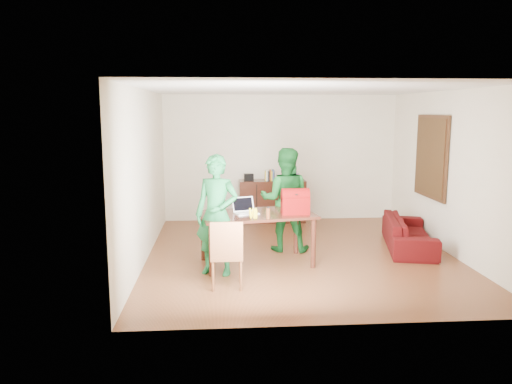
{
  "coord_description": "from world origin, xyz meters",
  "views": [
    {
      "loc": [
        -1.31,
        -7.93,
        2.37
      ],
      "look_at": [
        -0.75,
        -0.24,
        1.11
      ],
      "focal_mm": 35.0,
      "sensor_mm": 36.0,
      "label": 1
    }
  ],
  "objects": [
    {
      "name": "bottle",
      "position": [
        -0.61,
        -0.82,
        0.89
      ],
      "size": [
        0.07,
        0.07,
        0.17
      ],
      "primitive_type": "cylinder",
      "rotation": [
        0.0,
        0.0,
        -0.34
      ],
      "color": "#612F16",
      "rests_on": "table"
    },
    {
      "name": "room",
      "position": [
        0.01,
        0.13,
        1.31
      ],
      "size": [
        5.2,
        5.7,
        2.9
      ],
      "color": "#492812",
      "rests_on": "ground"
    },
    {
      "name": "chair",
      "position": [
        -1.23,
        -1.45,
        0.28
      ],
      "size": [
        0.43,
        0.41,
        0.94
      ],
      "rotation": [
        0.0,
        0.0,
        -0.01
      ],
      "color": "brown",
      "rests_on": "ground"
    },
    {
      "name": "sofa",
      "position": [
        1.95,
        0.27,
        0.27
      ],
      "size": [
        1.12,
        1.97,
        0.54
      ],
      "primitive_type": "imported",
      "rotation": [
        0.0,
        0.0,
        1.35
      ],
      "color": "#35070E",
      "rests_on": "ground"
    },
    {
      "name": "bananas",
      "position": [
        -0.83,
        -0.83,
        0.84
      ],
      "size": [
        0.2,
        0.16,
        0.06
      ],
      "primitive_type": null,
      "rotation": [
        0.0,
        0.0,
        0.42
      ],
      "color": "gold",
      "rests_on": "table"
    },
    {
      "name": "person_near",
      "position": [
        -1.36,
        -0.86,
        0.88
      ],
      "size": [
        0.74,
        0.61,
        1.76
      ],
      "primitive_type": "imported",
      "rotation": [
        0.0,
        0.0,
        -0.33
      ],
      "color": "#156230",
      "rests_on": "ground"
    },
    {
      "name": "laptop",
      "position": [
        -0.91,
        -0.47,
        0.85
      ],
      "size": [
        0.4,
        0.33,
        0.24
      ],
      "rotation": [
        0.0,
        0.0,
        0.3
      ],
      "color": "white",
      "rests_on": "table"
    },
    {
      "name": "red_bag",
      "position": [
        -0.17,
        -0.52,
        0.96
      ],
      "size": [
        0.42,
        0.24,
        0.31
      ],
      "primitive_type": "cube",
      "rotation": [
        0.0,
        0.0,
        0.01
      ],
      "color": "maroon",
      "rests_on": "table"
    },
    {
      "name": "table",
      "position": [
        -0.75,
        -0.44,
        0.7
      ],
      "size": [
        1.86,
        1.25,
        0.81
      ],
      "rotation": [
        0.0,
        0.0,
        0.18
      ],
      "color": "black",
      "rests_on": "ground"
    },
    {
      "name": "person_far",
      "position": [
        -0.21,
        0.31,
        0.88
      ],
      "size": [
        0.96,
        0.81,
        1.75
      ],
      "primitive_type": "imported",
      "rotation": [
        0.0,
        0.0,
        2.96
      ],
      "color": "#12541E",
      "rests_on": "ground"
    }
  ]
}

